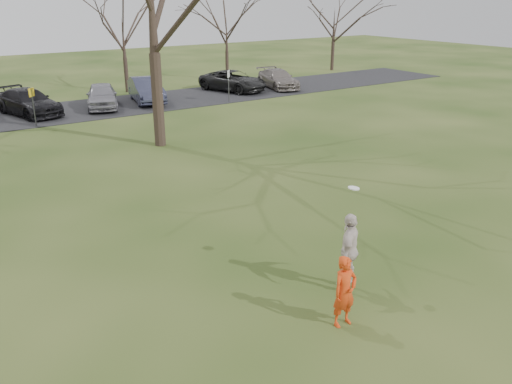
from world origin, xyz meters
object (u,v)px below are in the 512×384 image
at_px(player_defender, 345,292).
at_px(catching_play, 349,250).
at_px(car_5, 146,90).
at_px(car_6, 233,81).
at_px(car_3, 28,102).
at_px(car_4, 102,96).
at_px(car_7, 278,79).

distance_m(player_defender, catching_play, 1.52).
relative_size(car_5, car_6, 0.92).
height_order(car_5, catching_play, catching_play).
xyz_separation_m(car_3, car_4, (4.18, -0.50, 0.02)).
distance_m(car_3, catching_play, 24.75).
bearing_deg(car_5, car_4, -163.56).
bearing_deg(car_7, catching_play, -111.45).
distance_m(player_defender, car_7, 30.10).
bearing_deg(player_defender, car_7, 57.62).
xyz_separation_m(car_5, catching_play, (-5.24, -24.42, 0.22)).
bearing_deg(car_6, car_7, -30.88).
xyz_separation_m(player_defender, car_5, (6.33, 25.45, 0.02)).
height_order(player_defender, car_6, player_defender).
bearing_deg(car_6, car_3, 163.47).
bearing_deg(car_4, catching_play, -76.89).
distance_m(car_6, catching_play, 27.68).
bearing_deg(car_6, player_defender, -134.39).
relative_size(car_7, catching_play, 1.96).
relative_size(player_defender, car_5, 0.34).
xyz_separation_m(car_4, car_7, (13.32, -0.11, -0.08)).
xyz_separation_m(car_3, car_6, (14.07, 0.21, -0.02)).
bearing_deg(car_3, car_5, -18.25).
bearing_deg(car_3, car_4, -23.03).
bearing_deg(car_3, catching_play, -101.72).
height_order(car_3, car_7, car_3).
bearing_deg(car_6, car_5, 166.45).
xyz_separation_m(car_5, car_6, (6.88, 0.46, -0.07)).
height_order(car_4, car_7, car_4).
relative_size(car_3, car_6, 0.98).
bearing_deg(catching_play, car_7, 57.14).
xyz_separation_m(car_3, car_5, (7.20, -0.25, 0.05)).
bearing_deg(player_defender, car_3, 93.08).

